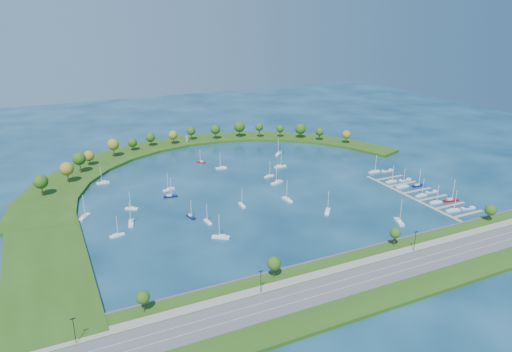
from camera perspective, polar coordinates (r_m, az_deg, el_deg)
name	(u,v)px	position (r m, az deg, el deg)	size (l,w,h in m)	color
ground	(252,185)	(306.83, -0.44, -1.12)	(700.00, 700.00, 0.00)	#06253C
south_shoreline	(373,275)	(212.55, 14.03, -11.57)	(420.00, 43.10, 11.60)	#294913
breakwater	(163,172)	(335.48, -11.20, 0.52)	(286.74, 247.64, 2.00)	#294913
breakwater_trees	(186,141)	(373.29, -8.49, 4.21)	(242.26, 91.05, 14.84)	#382314
harbor_tower	(187,139)	(404.26, -8.38, 4.49)	(2.60, 2.60, 4.62)	gray
dock_system	(419,195)	(306.63, 19.22, -2.23)	(24.28, 82.00, 1.60)	gray
moored_boat_0	(269,176)	(321.36, 1.60, 0.02)	(8.02, 4.21, 11.36)	white
moored_boat_1	(242,205)	(275.11, -1.75, -3.48)	(2.69, 7.72, 11.15)	white
moored_boat_2	(117,235)	(249.95, -16.53, -6.86)	(7.80, 3.57, 11.08)	white
moored_boat_3	(131,223)	(261.29, -14.92, -5.48)	(4.39, 9.10, 12.90)	white
moored_boat_4	(201,162)	(353.25, -6.68, 1.73)	(6.23, 6.37, 10.23)	maroon
moored_boat_5	(280,166)	(341.34, 2.94, 1.21)	(9.18, 2.90, 13.36)	white
moored_boat_6	(191,216)	(262.64, -7.92, -4.85)	(3.54, 7.43, 10.53)	#0B1345
moored_boat_7	(277,182)	(309.99, 2.58, -0.73)	(9.52, 5.44, 13.50)	white
moored_boat_8	(399,221)	(265.70, 16.96, -5.25)	(5.90, 9.80, 13.93)	white
moored_boat_9	(103,182)	(325.61, -18.07, -0.72)	(8.19, 2.72, 11.88)	white
moored_boat_10	(221,236)	(238.66, -4.27, -7.33)	(8.85, 6.93, 13.11)	white
moored_boat_11	(132,208)	(279.62, -14.85, -3.78)	(7.39, 5.76, 10.94)	white
moored_boat_12	(287,199)	(283.04, 3.83, -2.82)	(3.02, 8.93, 12.92)	white
moored_boat_13	(221,167)	(338.88, -4.23, 1.04)	(8.32, 3.49, 11.86)	white
moored_boat_14	(170,196)	(292.01, -10.36, -2.38)	(8.72, 3.72, 12.42)	#0B1345
moored_boat_15	(85,216)	(276.53, -20.08, -4.61)	(7.39, 8.76, 13.26)	white
moored_boat_16	(208,221)	(255.54, -5.88, -5.48)	(2.57, 7.32, 10.56)	white
moored_boat_17	(278,153)	(371.56, 2.74, 2.77)	(8.09, 7.76, 12.88)	white
moored_boat_18	(328,211)	(269.50, 8.68, -4.21)	(7.35, 8.18, 12.67)	white
moored_boat_19	(169,189)	(303.21, -10.52, -1.55)	(8.17, 4.89, 11.61)	white
docked_boat_0	(453,210)	(290.36, 22.80, -3.81)	(8.74, 3.25, 12.55)	white
docked_boat_1	(468,208)	(297.37, 24.31, -3.54)	(8.83, 3.83, 1.74)	white
docked_boat_2	(436,202)	(298.36, 20.97, -2.95)	(7.92, 3.08, 11.34)	white
docked_boat_3	(451,200)	(304.65, 22.57, -2.68)	(9.60, 3.79, 13.74)	maroon
docked_boat_4	(421,195)	(305.88, 19.40, -2.19)	(8.01, 2.68, 11.60)	white
docked_boat_5	(431,192)	(314.49, 20.50, -1.79)	(7.97, 2.65, 1.60)	white
docked_boat_6	(402,186)	(316.88, 17.33, -1.19)	(8.95, 2.70, 13.07)	white
docked_boat_7	(418,185)	(321.98, 19.05, -1.06)	(8.31, 2.65, 12.08)	#0B1345
docked_boat_8	(391,181)	(324.13, 16.10, -0.60)	(7.92, 2.29, 11.62)	white
docked_boat_9	(405,180)	(330.05, 17.61, -0.43)	(9.03, 2.77, 1.83)	white
docked_boat_10	(374,171)	(340.17, 14.15, 0.55)	(8.73, 2.75, 12.71)	white
docked_boat_11	(387,170)	(345.30, 15.60, 0.66)	(8.77, 2.54, 1.79)	white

